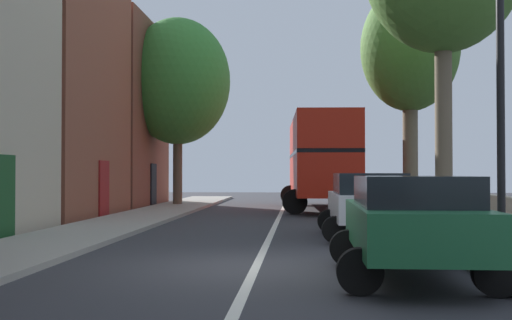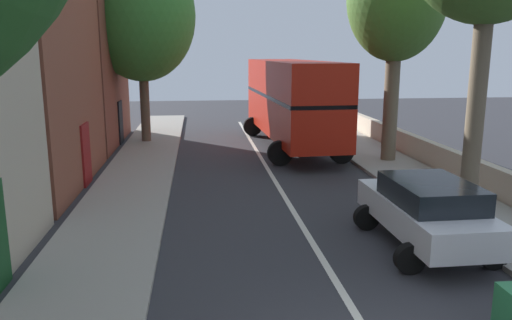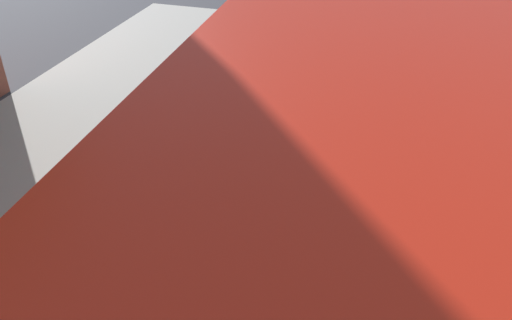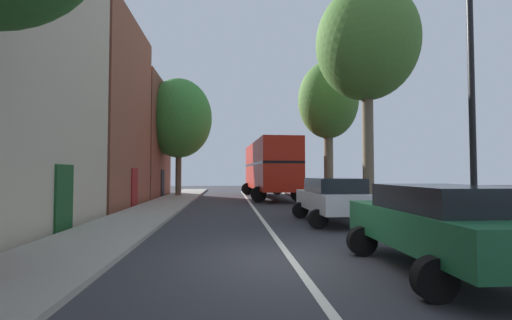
{
  "view_description": "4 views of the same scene",
  "coord_description": "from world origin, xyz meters",
  "px_view_note": "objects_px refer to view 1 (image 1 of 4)",
  "views": [
    {
      "loc": [
        0.78,
        -11.18,
        1.66
      ],
      "look_at": [
        -0.9,
        13.17,
        2.14
      ],
      "focal_mm": 44.83,
      "sensor_mm": 36.0,
      "label": 1
    },
    {
      "loc": [
        -2.64,
        -5.34,
        4.47
      ],
      "look_at": [
        -0.76,
        10.98,
        0.93
      ],
      "focal_mm": 35.32,
      "sensor_mm": 36.0,
      "label": 2
    },
    {
      "loc": [
        1.33,
        15.71,
        4.82
      ],
      "look_at": [
        0.08,
        19.87,
        1.99
      ],
      "focal_mm": 36.98,
      "sensor_mm": 36.0,
      "label": 3
    },
    {
      "loc": [
        -1.35,
        -7.08,
        1.83
      ],
      "look_at": [
        0.21,
        11.81,
        2.57
      ],
      "focal_mm": 23.76,
      "sensor_mm": 36.0,
      "label": 4
    }
  ],
  "objects_px": {
    "parked_car_white_right_2": "(368,201)",
    "parked_car_green_right_1": "(412,220)",
    "lamppost_right": "(500,51)",
    "street_tree_left_0": "(178,82)",
    "street_tree_right_3": "(410,50)",
    "double_decker_bus": "(320,157)"
  },
  "relations": [
    {
      "from": "lamppost_right",
      "to": "street_tree_right_3",
      "type": "bearing_deg",
      "value": 86.7
    },
    {
      "from": "parked_car_green_right_1",
      "to": "double_decker_bus",
      "type": "bearing_deg",
      "value": 92.4
    },
    {
      "from": "parked_car_green_right_1",
      "to": "lamppost_right",
      "type": "bearing_deg",
      "value": 38.6
    },
    {
      "from": "double_decker_bus",
      "to": "street_tree_right_3",
      "type": "distance_m",
      "value": 6.49
    },
    {
      "from": "parked_car_white_right_2",
      "to": "street_tree_left_0",
      "type": "xyz_separation_m",
      "value": [
        -7.74,
        14.73,
        5.21
      ]
    },
    {
      "from": "parked_car_green_right_1",
      "to": "parked_car_white_right_2",
      "type": "bearing_deg",
      "value": 89.99
    },
    {
      "from": "double_decker_bus",
      "to": "street_tree_left_0",
      "type": "height_order",
      "value": "street_tree_left_0"
    },
    {
      "from": "double_decker_bus",
      "to": "street_tree_right_3",
      "type": "xyz_separation_m",
      "value": [
        3.41,
        -3.67,
        4.13
      ]
    },
    {
      "from": "double_decker_bus",
      "to": "lamppost_right",
      "type": "bearing_deg",
      "value": -81.6
    },
    {
      "from": "parked_car_white_right_2",
      "to": "street_tree_left_0",
      "type": "bearing_deg",
      "value": 117.71
    },
    {
      "from": "parked_car_green_right_1",
      "to": "street_tree_right_3",
      "type": "height_order",
      "value": "street_tree_right_3"
    },
    {
      "from": "parked_car_green_right_1",
      "to": "street_tree_left_0",
      "type": "height_order",
      "value": "street_tree_left_0"
    },
    {
      "from": "double_decker_bus",
      "to": "parked_car_green_right_1",
      "type": "xyz_separation_m",
      "value": [
        0.8,
        -19.06,
        -1.43
      ]
    },
    {
      "from": "street_tree_left_0",
      "to": "street_tree_right_3",
      "type": "bearing_deg",
      "value": -28.64
    },
    {
      "from": "parked_car_green_right_1",
      "to": "lamppost_right",
      "type": "relative_size",
      "value": 0.69
    },
    {
      "from": "parked_car_white_right_2",
      "to": "street_tree_right_3",
      "type": "bearing_deg",
      "value": 74.0
    },
    {
      "from": "double_decker_bus",
      "to": "parked_car_green_right_1",
      "type": "bearing_deg",
      "value": -87.6
    },
    {
      "from": "double_decker_bus",
      "to": "parked_car_white_right_2",
      "type": "height_order",
      "value": "double_decker_bus"
    },
    {
      "from": "double_decker_bus",
      "to": "street_tree_left_0",
      "type": "relative_size",
      "value": 1.2
    },
    {
      "from": "parked_car_white_right_2",
      "to": "lamppost_right",
      "type": "xyz_separation_m",
      "value": [
        1.8,
        -4.87,
        2.87
      ]
    },
    {
      "from": "street_tree_left_0",
      "to": "lamppost_right",
      "type": "relative_size",
      "value": 1.45
    },
    {
      "from": "parked_car_white_right_2",
      "to": "parked_car_green_right_1",
      "type": "bearing_deg",
      "value": -90.01
    }
  ]
}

